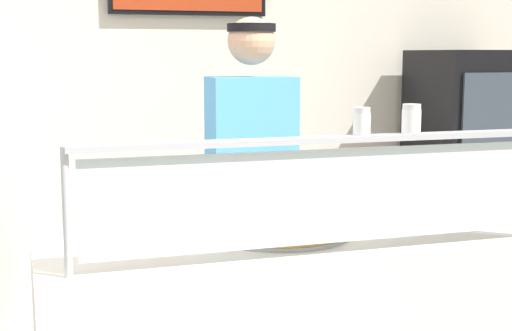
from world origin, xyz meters
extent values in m
cube|color=silver|center=(0.91, 2.37, 1.35)|extent=(6.23, 0.08, 2.70)
cylinder|color=#B2B5BC|center=(0.10, 0.06, 1.14)|extent=(0.02, 0.02, 0.39)
cube|color=silver|center=(0.91, 0.06, 1.14)|extent=(1.57, 0.01, 0.31)
cube|color=#B2B5BC|center=(0.91, 0.06, 1.33)|extent=(1.63, 0.06, 0.02)
cylinder|color=#9EA0A8|center=(0.87, 0.37, 0.96)|extent=(0.52, 0.52, 0.01)
cylinder|color=tan|center=(0.87, 0.37, 0.97)|extent=(0.49, 0.49, 0.02)
cylinder|color=gold|center=(0.87, 0.37, 0.98)|extent=(0.44, 0.44, 0.01)
cube|color=#ADAFB7|center=(0.84, 0.35, 0.99)|extent=(0.13, 0.29, 0.01)
cylinder|color=white|center=(1.04, 0.06, 1.37)|extent=(0.06, 0.06, 0.07)
cylinder|color=white|center=(1.04, 0.06, 1.36)|extent=(0.05, 0.05, 0.05)
cylinder|color=silver|center=(1.04, 0.06, 1.42)|extent=(0.05, 0.05, 0.02)
cylinder|color=white|center=(1.22, 0.06, 1.38)|extent=(0.06, 0.06, 0.08)
cylinder|color=red|center=(1.22, 0.06, 1.37)|extent=(0.05, 0.05, 0.05)
cylinder|color=silver|center=(1.22, 0.06, 1.43)|extent=(0.06, 0.06, 0.02)
cylinder|color=#23232D|center=(0.86, 1.04, 0.47)|extent=(0.13, 0.13, 0.95)
cylinder|color=#23232D|center=(1.08, 1.04, 0.47)|extent=(0.13, 0.13, 0.95)
cube|color=#4C9EE5|center=(0.97, 1.04, 1.23)|extent=(0.38, 0.21, 0.55)
sphere|color=tan|center=(0.97, 1.04, 1.66)|extent=(0.21, 0.21, 0.21)
cylinder|color=black|center=(0.97, 1.04, 1.71)|extent=(0.21, 0.21, 0.04)
cylinder|color=tan|center=(1.15, 0.82, 1.13)|extent=(0.08, 0.34, 0.08)
cube|color=black|center=(2.70, 1.93, 0.81)|extent=(0.65, 0.62, 1.62)
cube|color=#38424C|center=(2.70, 1.61, 0.84)|extent=(0.55, 0.02, 1.30)
cylinder|color=green|center=(2.54, 1.72, 0.89)|extent=(0.06, 0.06, 0.20)
cylinder|color=blue|center=(2.70, 1.72, 0.89)|extent=(0.06, 0.06, 0.20)
cylinder|color=red|center=(2.85, 1.72, 0.89)|extent=(0.06, 0.06, 0.20)
camera|label=1|loc=(-0.03, -2.13, 1.60)|focal=52.61mm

